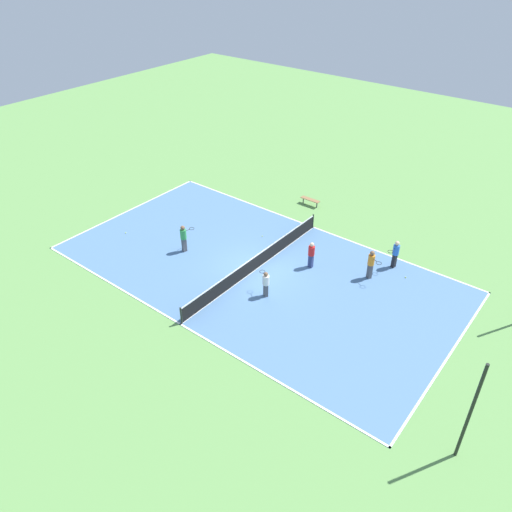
{
  "coord_description": "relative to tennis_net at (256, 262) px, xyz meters",
  "views": [
    {
      "loc": [
        18.03,
        14.24,
        16.28
      ],
      "look_at": [
        0.0,
        0.0,
        0.9
      ],
      "focal_mm": 35.0,
      "sensor_mm": 36.0,
      "label": 1
    }
  ],
  "objects": [
    {
      "name": "tennis_ball_far_baseline",
      "position": [
        2.04,
        -8.85,
        -0.45
      ],
      "size": [
        0.07,
        0.07,
        0.07
      ],
      "primitive_type": "sphere",
      "color": "#CCE033",
      "rests_on": "court_surface"
    },
    {
      "name": "bench",
      "position": [
        -8.37,
        -1.85,
        -0.12
      ],
      "size": [
        0.36,
        1.41,
        0.45
      ],
      "rotation": [
        0.0,
        0.0,
        1.57
      ],
      "color": "olive",
      "rests_on": "ground_plane"
    },
    {
      "name": "player_center_orange",
      "position": [
        -3.2,
        5.39,
        0.52
      ],
      "size": [
        0.69,
        0.99,
        1.74
      ],
      "rotation": [
        0.0,
        0.0,
        1.14
      ],
      "color": "#4C4C51",
      "rests_on": "court_surface"
    },
    {
      "name": "court_surface",
      "position": [
        0.0,
        0.0,
        -0.5
      ],
      "size": [
        11.97,
        22.2,
        0.02
      ],
      "color": "#4C729E",
      "rests_on": "ground_plane"
    },
    {
      "name": "player_coach_red",
      "position": [
        -2.09,
        2.29,
        0.43
      ],
      "size": [
        0.36,
        0.36,
        1.61
      ],
      "rotation": [
        0.0,
        0.0,
        1.58
      ],
      "color": "navy",
      "rests_on": "court_surface"
    },
    {
      "name": "player_far_white",
      "position": [
        1.58,
        1.89,
        0.36
      ],
      "size": [
        0.8,
        0.96,
        1.5
      ],
      "rotation": [
        0.0,
        0.0,
        4.11
      ],
      "color": "#4C4C51",
      "rests_on": "court_surface"
    },
    {
      "name": "player_near_blue",
      "position": [
        -4.99,
        5.98,
        0.49
      ],
      "size": [
        0.97,
        0.46,
        1.7
      ],
      "rotation": [
        0.0,
        0.0,
        6.14
      ],
      "color": "black",
      "rests_on": "court_surface"
    },
    {
      "name": "player_far_green",
      "position": [
        1.16,
        -4.48,
        0.51
      ],
      "size": [
        0.98,
        0.52,
        1.72
      ],
      "rotation": [
        0.0,
        0.0,
        2.93
      ],
      "color": "#4C4C51",
      "rests_on": "court_surface"
    },
    {
      "name": "tennis_net",
      "position": [
        0.0,
        0.0,
        0.0
      ],
      "size": [
        11.77,
        0.1,
        0.96
      ],
      "color": "black",
      "rests_on": "court_surface"
    },
    {
      "name": "tennis_ball_near_net",
      "position": [
        -2.98,
        -1.86,
        -0.45
      ],
      "size": [
        0.07,
        0.07,
        0.07
      ],
      "primitive_type": "sphere",
      "color": "#CCE033",
      "rests_on": "court_surface"
    },
    {
      "name": "tennis_ball_midcourt",
      "position": [
        -4.44,
        7.0,
        -0.45
      ],
      "size": [
        0.07,
        0.07,
        0.07
      ],
      "primitive_type": "sphere",
      "color": "#CCE033",
      "rests_on": "court_surface"
    },
    {
      "name": "ground_plane",
      "position": [
        0.0,
        0.0,
        -0.51
      ],
      "size": [
        80.0,
        80.0,
        0.0
      ],
      "primitive_type": "plane",
      "color": "#60934C"
    },
    {
      "name": "fence_post_back_right",
      "position": [
        4.72,
        13.07,
        1.84
      ],
      "size": [
        0.12,
        0.12,
        4.69
      ],
      "color": "black",
      "rests_on": "ground_plane"
    }
  ]
}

